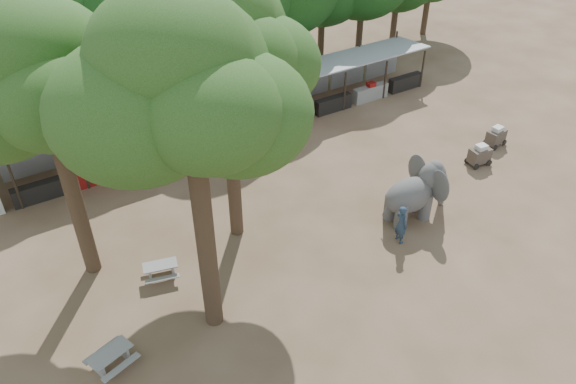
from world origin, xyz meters
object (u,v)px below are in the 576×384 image
handler (401,224)px  picnic_table_near (111,357)px  cart_front (480,155)px  elephant (417,192)px  yard_tree_left (36,80)px  cart_back (496,136)px  yard_tree_center (181,89)px  yard_tree_back (218,43)px  picnic_table_far (161,269)px

handler → picnic_table_near: bearing=97.3°
cart_front → elephant: bearing=-160.0°
yard_tree_left → cart_back: 22.73m
yard_tree_left → handler: (11.77, -5.37, -7.28)m
yard_tree_center → elephant: bearing=3.5°
yard_tree_back → yard_tree_center: bearing=-126.9°
picnic_table_far → cart_back: 19.01m
yard_tree_left → yard_tree_center: (3.00, -5.00, 1.01)m
yard_tree_left → cart_back: (21.31, -2.06, -7.64)m
yard_tree_center → cart_front: bearing=7.4°
picnic_table_near → cart_front: cart_front is taller
yard_tree_center → elephant: 13.12m
handler → cart_front: handler is taller
yard_tree_center → picnic_table_near: 9.48m
yard_tree_left → yard_tree_back: size_ratio=0.97×
cart_back → yard_tree_center: bearing=-177.9°
yard_tree_left → handler: 14.84m
yard_tree_left → handler: bearing=-24.5°
elephant → picnic_table_far: 11.43m
yard_tree_center → yard_tree_back: bearing=53.1°
picnic_table_near → picnic_table_far: picnic_table_near is taller
yard_tree_left → yard_tree_center: size_ratio=0.92×
picnic_table_near → cart_front: 19.93m
yard_tree_back → handler: bearing=-37.2°
yard_tree_back → handler: yard_tree_back is taller
yard_tree_left → elephant: 15.74m
picnic_table_near → picnic_table_far: size_ratio=1.11×
handler → picnic_table_near: (-12.42, 0.13, -0.45)m
elephant → cart_back: elephant is taller
yard_tree_center → handler: 12.07m
handler → picnic_table_near: handler is taller
picnic_table_near → cart_back: size_ratio=1.41×
yard_tree_back → picnic_table_far: 8.98m
cart_front → yard_tree_back: bearing=177.4°
yard_tree_back → handler: size_ratio=6.19×
handler → cart_back: handler is taller
yard_tree_left → elephant: (13.47, -4.36, -6.88)m
yard_tree_left → yard_tree_back: 6.09m
picnic_table_near → handler: bearing=-18.5°
cart_front → cart_back: size_ratio=1.00×
cart_front → cart_back: cart_front is taller
yard_tree_left → picnic_table_far: bearing=-42.5°
cart_back → yard_tree_left: bearing=167.5°
elephant → cart_front: bearing=16.4°
elephant → cart_front: size_ratio=2.77×
handler → cart_back: (9.55, 3.31, -0.36)m
yard_tree_center → yard_tree_back: yard_tree_center is taller
yard_tree_center → picnic_table_near: yard_tree_center is taller
cart_back → yard_tree_back: bearing=169.1°
picnic_table_far → cart_front: size_ratio=1.27×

